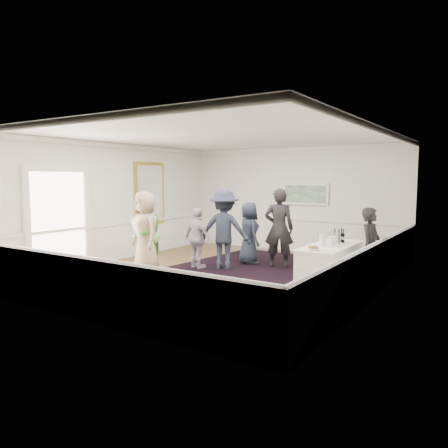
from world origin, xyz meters
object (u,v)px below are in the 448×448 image
Objects in this scene: guest_green at (146,234)px; guest_dark_a at (224,230)px; serving_table at (330,265)px; guest_lilac at (198,238)px; bartender at (371,248)px; ice_bucket at (335,239)px; guest_navy at (249,233)px; nut_bowl at (313,248)px; guest_dark_b at (279,228)px; guest_tan at (145,232)px.

guest_green is 1.91m from guest_dark_a.
serving_table is 3.39m from guest_lilac.
bartender reaches higher than serving_table.
guest_navy is at bearing 160.00° from ice_bucket.
guest_lilac is 1.44m from guest_navy.
guest_green is at bearing 112.76° from bartender.
nut_bowl is (-0.06, -0.82, 0.46)m from serving_table.
ice_bucket reaches higher than nut_bowl.
guest_green is at bearing -165.57° from serving_table.
guest_lilac is (-4.10, -0.46, -0.06)m from bartender.
nut_bowl is at bearing 109.98° from guest_dark_b.
guest_dark_b is (-2.45, 0.74, 0.18)m from bartender.
guest_lilac is 3.42m from ice_bucket.
guest_lilac is (-3.37, -0.12, 0.33)m from serving_table.
serving_table is at bearing -163.73° from guest_lilac.
guest_lilac is at bearing -175.59° from ice_bucket.
ice_bucket is at bearing 84.35° from nut_bowl.
guest_dark_a reaches higher than guest_lilac.
guest_green is (-4.93, -1.43, 0.10)m from bartender.
serving_table is at bearing -165.68° from guest_navy.
guest_lilac is at bearing 14.94° from guest_dark_b.
guest_dark_b is at bearing -144.14° from guest_navy.
nut_bowl is at bearing 152.55° from bartender.
ice_bucket is (3.40, 0.26, 0.21)m from guest_lilac.
guest_tan is 1.27× the size of guest_lilac.
nut_bowl is at bearing -179.93° from guest_navy.
guest_navy is at bearing -108.04° from guest_lilac.
guest_dark_a is (-3.51, -0.15, 0.16)m from bartender.
nut_bowl is at bearing 25.14° from guest_tan.
guest_dark_b reaches higher than guest_dark_a.
guest_dark_a is at bearing 159.46° from nut_bowl.
guest_green is at bearing -176.44° from nut_bowl.
ice_bucket is (0.03, 0.14, 0.54)m from serving_table.
guest_dark_a reaches higher than guest_green.
guest_dark_a is at bearing 65.62° from guest_tan.
guest_dark_a is 0.94m from guest_navy.
guest_dark_b is (1.65, 1.20, 0.24)m from guest_lilac.
guest_green is 0.92× the size of guest_dark_b.
guest_navy is (-3.33, 0.76, -0.01)m from bartender.
ice_bucket is at bearing 74.67° from guest_green.
guest_navy is at bearing 142.81° from nut_bowl.
bartender is 7.20× the size of nut_bowl.
guest_navy is (1.54, 2.28, -0.16)m from guest_tan.
ice_bucket is 1.13× the size of nut_bowl.
guest_tan reaches higher than guest_navy.
guest_navy is at bearing 76.22° from guest_tan.
guest_dark_a is 2.82m from ice_bucket.
guest_tan is 0.97× the size of guest_dark_b.
nut_bowl is (-0.10, -0.97, -0.08)m from ice_bucket.
guest_lilac is at bearing 107.65° from guest_green.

